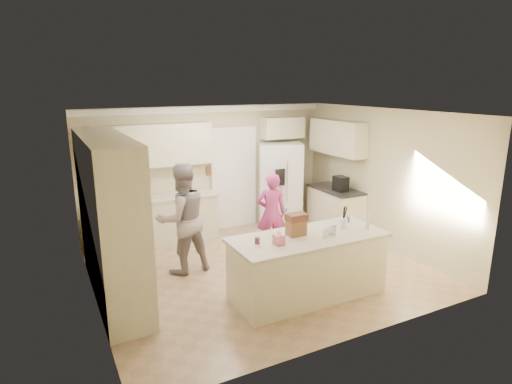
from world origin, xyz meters
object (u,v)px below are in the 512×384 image
tissue_box (279,239)px  teen_girl (271,213)px  teen_boy (182,219)px  refrigerator (280,184)px  dollhouse_body (296,228)px  utensil_crock (343,223)px  island_base (308,267)px  coffee_maker (341,184)px

tissue_box → teen_girl: teen_girl is taller
teen_boy → teen_girl: bearing=175.4°
refrigerator → dollhouse_body: (-1.45, -2.92, 0.14)m
refrigerator → teen_boy: (-2.65, -1.40, 0.01)m
tissue_box → teen_boy: bearing=115.0°
utensil_crock → teen_girl: (-0.31, 1.64, -0.25)m
refrigerator → utensil_crock: size_ratio=12.00×
dollhouse_body → teen_girl: 1.69m
island_base → tissue_box: tissue_box is taller
utensil_crock → teen_boy: size_ratio=0.08×
refrigerator → coffee_maker: (0.75, -1.12, 0.17)m
refrigerator → coffee_maker: 1.36m
dollhouse_body → teen_girl: bearing=72.9°
dollhouse_body → island_base: bearing=-33.7°
teen_girl → island_base: bearing=98.2°
refrigerator → tissue_box: bearing=-96.4°
teen_girl → refrigerator: bearing=-106.3°
utensil_crock → tissue_box: (-1.20, -0.15, -0.00)m
island_base → coffee_maker: bearing=42.8°
coffee_maker → teen_girl: (-1.71, -0.21, -0.32)m
island_base → utensil_crock: bearing=4.4°
tissue_box → island_base: bearing=10.3°
utensil_crock → teen_girl: bearing=100.8°
utensil_crock → dollhouse_body: (-0.80, 0.05, 0.04)m
teen_boy → refrigerator: bearing=-159.2°
coffee_maker → dollhouse_body: size_ratio=1.15×
island_base → dollhouse_body: size_ratio=8.46×
teen_boy → teen_girl: size_ratio=1.22×
coffee_maker → teen_boy: 3.42m
dollhouse_body → teen_girl: size_ratio=0.17×
utensil_crock → teen_boy: teen_boy is taller
refrigerator → tissue_box: (-1.85, -3.12, 0.10)m
coffee_maker → teen_girl: 1.75m
coffee_maker → teen_girl: bearing=-173.0°
island_base → teen_girl: bearing=78.7°
island_base → utensil_crock: (0.65, 0.05, 0.56)m
refrigerator → dollhouse_body: 3.26m
coffee_maker → dollhouse_body: (-2.20, -1.80, -0.03)m
dollhouse_body → coffee_maker: bearing=39.3°
coffee_maker → island_base: size_ratio=0.14×
coffee_maker → utensil_crock: bearing=-127.1°
island_base → teen_boy: 2.16m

